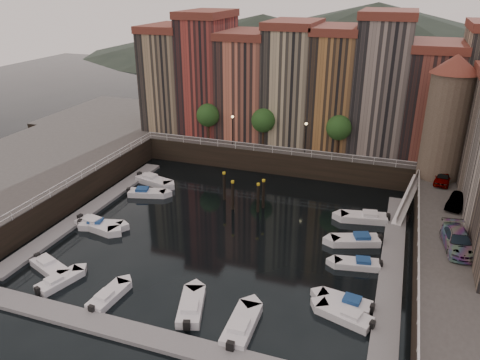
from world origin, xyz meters
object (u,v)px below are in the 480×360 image
at_px(mooring_pilings, 244,194).
at_px(car_b, 458,202).
at_px(car_c, 458,242).
at_px(boat_left_0, 49,267).
at_px(boat_left_2, 97,225).
at_px(gangway, 408,197).
at_px(boat_left_1, 100,225).
at_px(corner_tower, 447,116).
at_px(car_a, 443,178).

height_order(mooring_pilings, car_b, car_b).
bearing_deg(car_c, car_b, 78.34).
bearing_deg(boat_left_0, boat_left_2, 115.57).
relative_size(boat_left_0, boat_left_2, 0.87).
xyz_separation_m(gangway, boat_left_1, (-29.89, -14.22, -1.56)).
bearing_deg(boat_left_1, gangway, 11.87).
distance_m(gangway, boat_left_0, 37.08).
height_order(corner_tower, boat_left_1, corner_tower).
height_order(boat_left_1, boat_left_2, boat_left_2).
relative_size(boat_left_0, car_b, 1.16).
bearing_deg(boat_left_1, mooring_pilings, 24.25).
distance_m(boat_left_2, car_a, 37.75).
height_order(mooring_pilings, boat_left_1, mooring_pilings).
height_order(gangway, car_a, car_a).
relative_size(mooring_pilings, boat_left_0, 1.17).
bearing_deg(boat_left_0, car_b, 50.26).
distance_m(corner_tower, car_b, 10.34).
xyz_separation_m(corner_tower, car_a, (0.50, -2.01, -6.52)).
height_order(car_a, car_c, car_c).
bearing_deg(corner_tower, car_c, -86.32).
bearing_deg(mooring_pilings, car_b, 3.05).
distance_m(boat_left_0, boat_left_1, 8.03).
relative_size(gangway, car_a, 2.12).
bearing_deg(car_a, gangway, -134.16).
height_order(boat_left_0, car_b, car_b).
relative_size(car_a, car_b, 1.00).
height_order(corner_tower, car_a, corner_tower).
height_order(mooring_pilings, car_a, car_a).
bearing_deg(corner_tower, gangway, -122.80).
height_order(corner_tower, boat_left_0, corner_tower).
height_order(mooring_pilings, boat_left_2, mooring_pilings).
bearing_deg(corner_tower, car_a, -75.98).
xyz_separation_m(gangway, car_b, (4.52, -3.34, 1.73)).
distance_m(gangway, boat_left_2, 33.50).
relative_size(gangway, car_c, 1.57).
distance_m(boat_left_1, car_a, 37.40).
bearing_deg(boat_left_1, car_c, -9.64).
distance_m(mooring_pilings, car_c, 22.67).
xyz_separation_m(gangway, car_a, (3.40, 2.49, 1.75)).
bearing_deg(car_b, boat_left_1, -143.59).
bearing_deg(mooring_pilings, gangway, 14.54).
height_order(boat_left_0, boat_left_1, boat_left_1).
relative_size(boat_left_0, car_a, 1.16).
bearing_deg(car_b, corner_tower, 120.52).
relative_size(boat_left_2, car_c, 0.99).
xyz_separation_m(boat_left_0, car_a, (33.02, 24.74, 3.32)).
relative_size(corner_tower, car_a, 3.51).
height_order(boat_left_1, car_a, car_a).
height_order(corner_tower, car_b, corner_tower).
bearing_deg(gangway, boat_left_0, -143.09).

